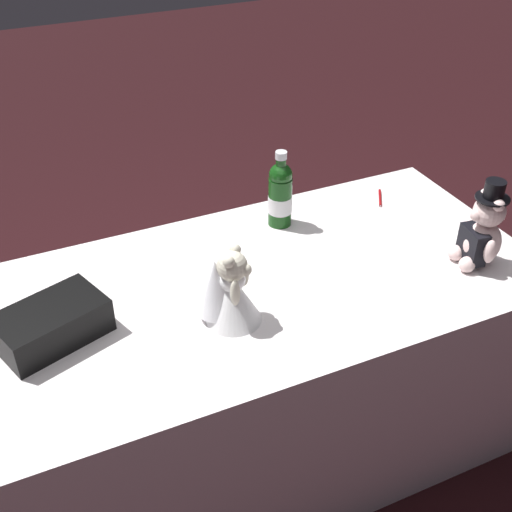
# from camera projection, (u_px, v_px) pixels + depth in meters

# --- Properties ---
(ground_plane) EXTENTS (12.00, 12.00, 0.00)m
(ground_plane) POSITION_uv_depth(u_px,v_px,m) (256.00, 440.00, 2.50)
(ground_plane) COLOR black
(reception_table) EXTENTS (1.82, 0.89, 0.75)m
(reception_table) POSITION_uv_depth(u_px,v_px,m) (256.00, 369.00, 2.28)
(reception_table) COLOR white
(reception_table) RESTS_ON ground_plane
(teddy_bear_groom) EXTENTS (0.16, 0.17, 0.30)m
(teddy_bear_groom) POSITION_uv_depth(u_px,v_px,m) (482.00, 233.00, 2.09)
(teddy_bear_groom) COLOR beige
(teddy_bear_groom) RESTS_ON reception_table
(teddy_bear_bride) EXTENTS (0.21, 0.20, 0.24)m
(teddy_bear_bride) POSITION_uv_depth(u_px,v_px,m) (228.00, 290.00, 1.86)
(teddy_bear_bride) COLOR white
(teddy_bear_bride) RESTS_ON reception_table
(champagne_bottle) EXTENTS (0.08, 0.08, 0.28)m
(champagne_bottle) POSITION_uv_depth(u_px,v_px,m) (280.00, 194.00, 2.28)
(champagne_bottle) COLOR #124012
(champagne_bottle) RESTS_ON reception_table
(signing_pen) EXTENTS (0.08, 0.11, 0.01)m
(signing_pen) POSITION_uv_depth(u_px,v_px,m) (380.00, 199.00, 2.49)
(signing_pen) COLOR maroon
(signing_pen) RESTS_ON reception_table
(gift_case_black) EXTENTS (0.34, 0.26, 0.10)m
(gift_case_black) POSITION_uv_depth(u_px,v_px,m) (52.00, 324.00, 1.82)
(gift_case_black) COLOR black
(gift_case_black) RESTS_ON reception_table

